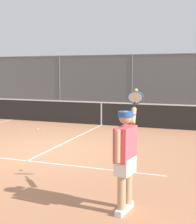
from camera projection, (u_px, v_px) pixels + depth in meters
The scene contains 6 objects.
ground_plane at pixel (48, 151), 8.80m from camera, with size 60.00×60.00×0.00m, color #B27551.
court_line_markings at pixel (20, 164), 7.49m from camera, with size 8.79×10.26×0.01m.
fence_backdrop at pixel (134, 87), 18.39m from camera, with size 21.12×1.37×3.16m.
tennis_net at pixel (101, 113), 13.00m from camera, with size 11.29×0.09×1.07m.
tennis_player at pixel (125, 154), 4.90m from camera, with size 0.35×1.38×1.89m.
tennis_ball_near_net at pixel (38, 129), 11.89m from camera, with size 0.07×0.07×0.07m, color #D6E042.
Camera 1 is at (-4.20, 7.62, 2.20)m, focal length 50.59 mm.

